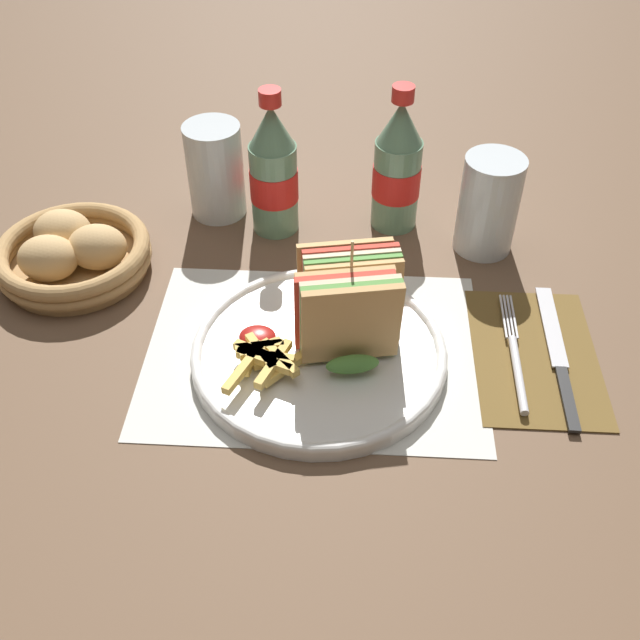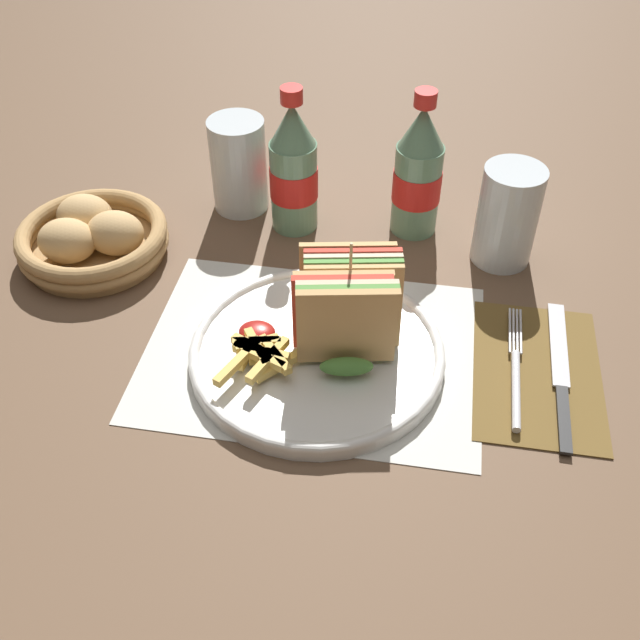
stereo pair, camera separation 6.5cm
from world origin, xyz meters
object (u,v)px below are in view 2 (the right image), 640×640
Objects in this scene: glass_near at (507,216)px; bread_basket at (92,237)px; plate_main at (317,352)px; club_sandwich at (349,309)px; knife at (561,374)px; coke_bottle_near at (294,170)px; glass_far at (239,165)px; coke_bottle_far at (418,173)px; fork at (516,377)px.

bread_basket is at bearing -171.08° from glass_near.
plate_main is 2.07× the size of club_sandwich.
knife is 0.22m from glass_near.
glass_far is (-0.08, 0.03, -0.02)m from coke_bottle_near.
club_sandwich is 0.37m from bread_basket.
knife is at bearing -12.08° from bread_basket.
plate_main is at bearing -160.04° from club_sandwich.
glass_far reaches higher than knife.
coke_bottle_near is (-0.10, 0.23, 0.02)m from club_sandwich.
plate_main is at bearing -23.92° from bread_basket.
coke_bottle_far is at bearing 78.20° from club_sandwich.
plate_main is 0.26m from knife.
knife is 1.72× the size of glass_near.
coke_bottle_far is at bearing 116.99° from fork.
coke_bottle_far is at bearing 6.64° from coke_bottle_near.
club_sandwich is at bearing -55.10° from glass_far.
bread_basket is at bearing 156.08° from plate_main.
club_sandwich reaches higher than bread_basket.
glass_far is (-0.37, 0.28, 0.06)m from fork.
glass_near is (-0.01, 0.22, 0.06)m from fork.
glass_far reaches higher than fork.
coke_bottle_near reaches higher than glass_far.
glass_near and glass_far have the same top height.
club_sandwich is 0.32m from glass_far.
knife is (0.23, 0.00, -0.06)m from club_sandwich.
coke_bottle_near is at bearing 174.20° from glass_near.
glass_far is (-0.15, 0.28, 0.05)m from plate_main.
glass_far is 0.21m from bread_basket.
club_sandwich is at bearing -101.80° from coke_bottle_far.
club_sandwich is at bearing -65.96° from coke_bottle_near.
coke_bottle_near reaches higher than fork.
glass_far reaches higher than plate_main.
plate_main is at bearing -175.64° from knife.
coke_bottle_near is (-0.07, 0.24, 0.07)m from plate_main.
glass_near is (0.20, 0.22, 0.05)m from plate_main.
coke_bottle_near is at bearing 146.35° from knife.
knife is (0.05, 0.01, -0.00)m from fork.
club_sandwich is at bearing -20.19° from bread_basket.
fork is 0.30m from coke_bottle_far.
plate_main is 1.27× the size of knife.
glass_far is (-0.35, 0.06, 0.00)m from glass_near.
glass_near is at bearing -21.87° from coke_bottle_far.
glass_near is (0.11, -0.05, -0.02)m from coke_bottle_far.
fork is 1.43× the size of glass_far.
coke_bottle_far reaches higher than club_sandwich.
fork is 0.93× the size of coke_bottle_near.
coke_bottle_near is 0.09m from glass_far.
coke_bottle_far reaches higher than plate_main.
plate_main is 0.27m from coke_bottle_near.
bread_basket is at bearing -138.33° from glass_far.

